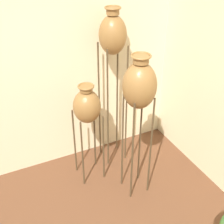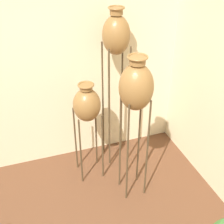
% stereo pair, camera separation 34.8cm
% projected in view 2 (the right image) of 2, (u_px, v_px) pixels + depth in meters
% --- Properties ---
extents(wall_back, '(7.80, 0.06, 2.70)m').
position_uv_depth(wall_back, '(21.00, 64.00, 3.44)').
color(wall_back, beige).
rests_on(wall_back, ground_plane).
extents(vase_stand_tall, '(0.30, 0.30, 1.95)m').
position_uv_depth(vase_stand_tall, '(116.00, 39.00, 3.35)').
color(vase_stand_tall, '#473823').
rests_on(vase_stand_tall, ground_plane).
extents(vase_stand_medium, '(0.34, 0.34, 1.66)m').
position_uv_depth(vase_stand_medium, '(136.00, 89.00, 2.98)').
color(vase_stand_medium, '#473823').
rests_on(vase_stand_medium, ground_plane).
extents(vase_stand_short, '(0.31, 0.31, 1.23)m').
position_uv_depth(vase_stand_short, '(87.00, 106.00, 3.43)').
color(vase_stand_short, '#473823').
rests_on(vase_stand_short, ground_plane).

